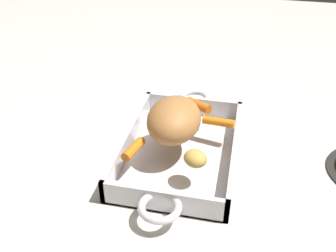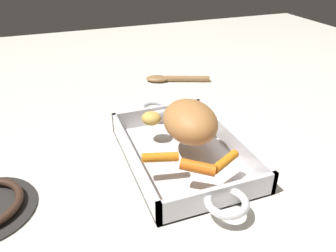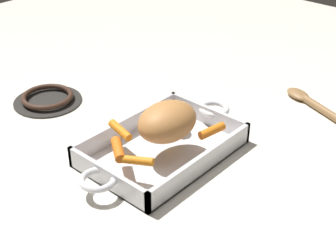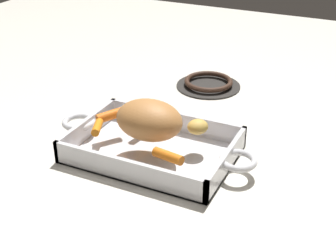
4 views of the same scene
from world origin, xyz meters
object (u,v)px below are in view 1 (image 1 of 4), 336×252
at_px(baby_carrot_center_left, 174,104).
at_px(potato_halved, 195,158).
at_px(pork_roast, 174,121).
at_px(baby_carrot_long, 198,105).
at_px(roasting_dish, 180,149).
at_px(baby_carrot_southeast, 133,149).
at_px(baby_carrot_southwest, 219,122).

xyz_separation_m(baby_carrot_center_left, potato_halved, (0.19, 0.08, 0.01)).
relative_size(pork_roast, baby_carrot_long, 2.20).
distance_m(roasting_dish, pork_roast, 0.07).
distance_m(baby_carrot_southeast, baby_carrot_center_left, 0.18).
height_order(pork_roast, baby_carrot_southeast, pork_roast).
bearing_deg(roasting_dish, potato_halved, 27.38).
distance_m(baby_carrot_center_left, potato_halved, 0.20).
xyz_separation_m(pork_roast, baby_carrot_long, (-0.11, 0.03, -0.03)).
xyz_separation_m(roasting_dish, potato_halved, (0.08, 0.04, 0.05)).
distance_m(baby_carrot_southwest, baby_carrot_long, 0.07).
relative_size(roasting_dish, baby_carrot_center_left, 6.91).
height_order(baby_carrot_southeast, baby_carrot_long, baby_carrot_long).
relative_size(baby_carrot_southeast, baby_carrot_southwest, 0.92).
relative_size(baby_carrot_center_left, baby_carrot_long, 1.02).
distance_m(roasting_dish, baby_carrot_southwest, 0.10).
height_order(roasting_dish, baby_carrot_southeast, baby_carrot_southeast).
relative_size(roasting_dish, baby_carrot_long, 7.01).
bearing_deg(potato_halved, pork_roast, -143.95).
xyz_separation_m(baby_carrot_center_left, baby_carrot_southwest, (0.05, 0.10, 0.00)).
bearing_deg(pork_roast, baby_carrot_center_left, -169.49).
bearing_deg(baby_carrot_southwest, baby_carrot_long, -136.68).
xyz_separation_m(baby_carrot_southeast, baby_carrot_long, (-0.18, 0.09, 0.00)).
bearing_deg(pork_roast, baby_carrot_southwest, 125.80).
height_order(pork_roast, baby_carrot_southwest, pork_roast).
relative_size(pork_roast, potato_halved, 3.13).
bearing_deg(baby_carrot_center_left, potato_halved, 22.01).
xyz_separation_m(pork_roast, baby_carrot_southeast, (0.07, -0.06, -0.03)).
relative_size(baby_carrot_southeast, baby_carrot_long, 0.99).
xyz_separation_m(baby_carrot_long, potato_halved, (0.19, 0.02, 0.00)).
xyz_separation_m(baby_carrot_center_left, baby_carrot_long, (-0.00, 0.05, 0.00)).
bearing_deg(baby_carrot_southwest, baby_carrot_center_left, -116.90).
xyz_separation_m(roasting_dish, pork_roast, (0.00, -0.01, 0.07)).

